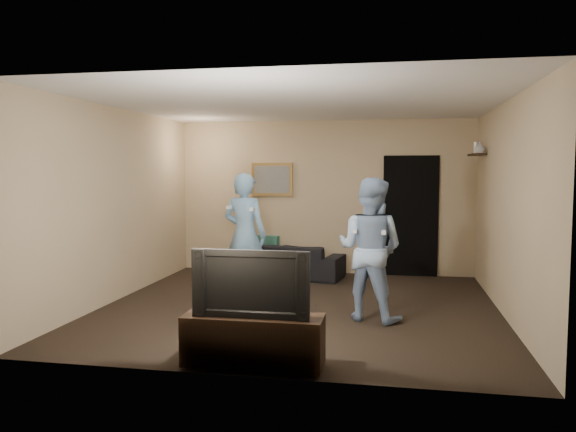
% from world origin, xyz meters
% --- Properties ---
extents(ground, '(5.00, 5.00, 0.00)m').
position_xyz_m(ground, '(0.00, 0.00, 0.00)').
color(ground, black).
rests_on(ground, ground).
extents(ceiling, '(5.00, 5.00, 0.04)m').
position_xyz_m(ceiling, '(0.00, 0.00, 2.60)').
color(ceiling, silver).
rests_on(ceiling, wall_back).
extents(wall_back, '(5.00, 0.04, 2.60)m').
position_xyz_m(wall_back, '(0.00, 2.50, 1.30)').
color(wall_back, tan).
rests_on(wall_back, ground).
extents(wall_front, '(5.00, 0.04, 2.60)m').
position_xyz_m(wall_front, '(0.00, -2.50, 1.30)').
color(wall_front, tan).
rests_on(wall_front, ground).
extents(wall_left, '(0.04, 5.00, 2.60)m').
position_xyz_m(wall_left, '(-2.50, 0.00, 1.30)').
color(wall_left, tan).
rests_on(wall_left, ground).
extents(wall_right, '(0.04, 5.00, 2.60)m').
position_xyz_m(wall_right, '(2.50, 0.00, 1.30)').
color(wall_right, tan).
rests_on(wall_right, ground).
extents(sofa, '(1.97, 1.00, 0.55)m').
position_xyz_m(sofa, '(-0.57, 1.98, 0.28)').
color(sofa, black).
rests_on(sofa, ground).
extents(throw_pillow, '(0.41, 0.19, 0.39)m').
position_xyz_m(throw_pillow, '(-0.88, 1.98, 0.48)').
color(throw_pillow, '#1C5449').
rests_on(throw_pillow, sofa).
extents(painting_frame, '(0.72, 0.05, 0.57)m').
position_xyz_m(painting_frame, '(-0.90, 2.48, 1.60)').
color(painting_frame, olive).
rests_on(painting_frame, wall_back).
extents(painting_canvas, '(0.62, 0.01, 0.47)m').
position_xyz_m(painting_canvas, '(-0.90, 2.45, 1.60)').
color(painting_canvas, slate).
rests_on(painting_canvas, painting_frame).
extents(doorway, '(0.90, 0.06, 2.00)m').
position_xyz_m(doorway, '(1.45, 2.47, 1.00)').
color(doorway, black).
rests_on(doorway, ground).
extents(light_switch, '(0.08, 0.02, 0.12)m').
position_xyz_m(light_switch, '(0.85, 2.48, 1.30)').
color(light_switch, silver).
rests_on(light_switch, wall_back).
extents(wall_shelf, '(0.20, 0.60, 0.03)m').
position_xyz_m(wall_shelf, '(2.39, 1.80, 1.99)').
color(wall_shelf, black).
rests_on(wall_shelf, wall_right).
extents(shelf_vase, '(0.21, 0.21, 0.17)m').
position_xyz_m(shelf_vase, '(2.39, 1.54, 2.09)').
color(shelf_vase, silver).
rests_on(shelf_vase, wall_shelf).
extents(shelf_figurine, '(0.06, 0.06, 0.18)m').
position_xyz_m(shelf_figurine, '(2.39, 1.95, 2.09)').
color(shelf_figurine, silver).
rests_on(shelf_figurine, wall_shelf).
extents(tv_console, '(1.25, 0.41, 0.45)m').
position_xyz_m(tv_console, '(-0.03, -2.27, 0.25)').
color(tv_console, black).
rests_on(tv_console, ground).
extents(television, '(1.04, 0.14, 0.60)m').
position_xyz_m(television, '(-0.03, -2.27, 0.77)').
color(television, black).
rests_on(television, tv_console).
extents(wii_player_left, '(0.70, 0.55, 1.72)m').
position_xyz_m(wii_player_left, '(-0.86, 0.49, 0.86)').
color(wii_player_left, '#73A1C8').
rests_on(wii_player_left, ground).
extents(wii_player_right, '(0.99, 0.88, 1.67)m').
position_xyz_m(wii_player_right, '(0.91, -0.43, 0.84)').
color(wii_player_right, '#91AED3').
rests_on(wii_player_right, ground).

